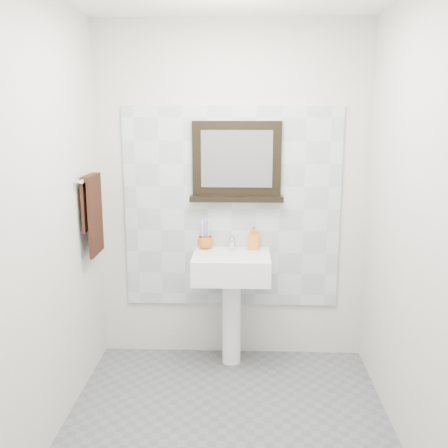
# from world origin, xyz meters

# --- Properties ---
(floor) EXTENTS (2.00, 2.20, 0.01)m
(floor) POSITION_xyz_m (0.00, 0.00, 0.00)
(floor) COLOR #5B5D60
(floor) RESTS_ON ground
(back_wall) EXTENTS (2.00, 0.01, 2.50)m
(back_wall) POSITION_xyz_m (0.00, 1.10, 1.25)
(back_wall) COLOR beige
(back_wall) RESTS_ON ground
(front_wall) EXTENTS (2.00, 0.01, 2.50)m
(front_wall) POSITION_xyz_m (0.00, -1.10, 1.25)
(front_wall) COLOR beige
(front_wall) RESTS_ON ground
(left_wall) EXTENTS (0.01, 2.20, 2.50)m
(left_wall) POSITION_xyz_m (-1.00, 0.00, 1.25)
(left_wall) COLOR beige
(left_wall) RESTS_ON ground
(right_wall) EXTENTS (0.01, 2.20, 2.50)m
(right_wall) POSITION_xyz_m (1.00, 0.00, 1.25)
(right_wall) COLOR beige
(right_wall) RESTS_ON ground
(splashback) EXTENTS (1.60, 0.02, 1.50)m
(splashback) POSITION_xyz_m (0.00, 1.09, 1.15)
(splashback) COLOR silver
(splashback) RESTS_ON back_wall
(pedestal_sink) EXTENTS (0.55, 0.44, 0.96)m
(pedestal_sink) POSITION_xyz_m (0.00, 0.87, 0.68)
(pedestal_sink) COLOR white
(pedestal_sink) RESTS_ON ground
(toothbrush_cup) EXTENTS (0.14, 0.14, 0.09)m
(toothbrush_cup) POSITION_xyz_m (-0.19, 1.02, 0.91)
(toothbrush_cup) COLOR orange
(toothbrush_cup) RESTS_ON pedestal_sink
(toothbrushes) EXTENTS (0.05, 0.04, 0.21)m
(toothbrushes) POSITION_xyz_m (-0.19, 1.02, 0.98)
(toothbrushes) COLOR white
(toothbrushes) RESTS_ON toothbrush_cup
(soap_dispenser) EXTENTS (0.09, 0.09, 0.18)m
(soap_dispenser) POSITION_xyz_m (0.16, 1.01, 0.95)
(soap_dispenser) COLOR #DA5419
(soap_dispenser) RESTS_ON pedestal_sink
(framed_mirror) EXTENTS (0.68, 0.11, 0.58)m
(framed_mirror) POSITION_xyz_m (0.04, 1.06, 1.49)
(framed_mirror) COLOR black
(framed_mirror) RESTS_ON back_wall
(towel_bar) EXTENTS (0.07, 0.40, 0.03)m
(towel_bar) POSITION_xyz_m (-0.95, 0.73, 1.42)
(towel_bar) COLOR silver
(towel_bar) RESTS_ON left_wall
(hand_towel) EXTENTS (0.06, 0.30, 0.55)m
(hand_towel) POSITION_xyz_m (-0.94, 0.73, 1.21)
(hand_towel) COLOR black
(hand_towel) RESTS_ON towel_bar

